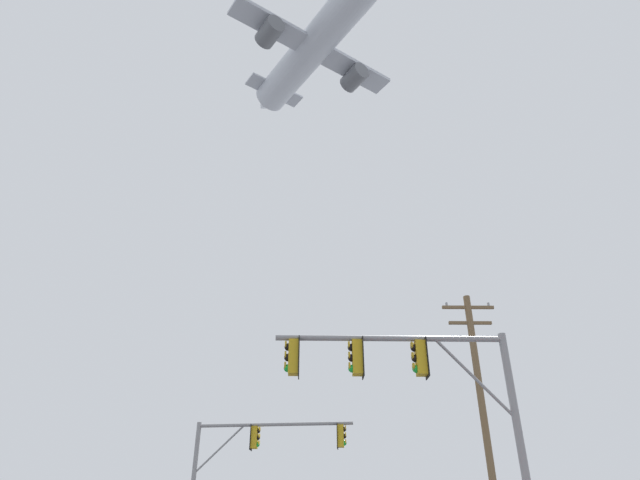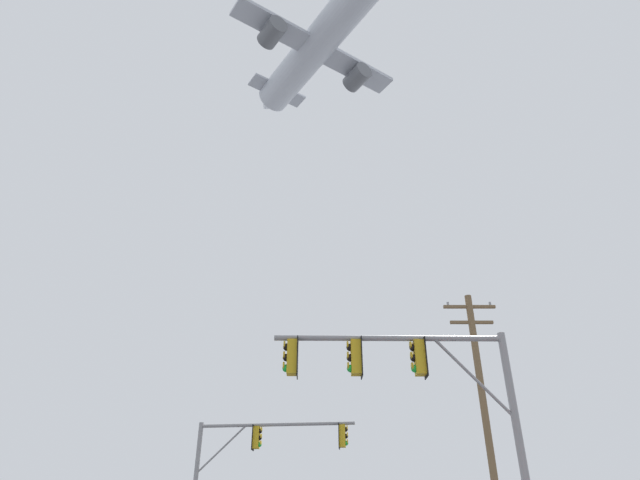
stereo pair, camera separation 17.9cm
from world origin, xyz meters
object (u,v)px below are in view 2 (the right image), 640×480
(signal_pole_near, at_px, (414,386))
(airplane, at_px, (318,42))
(signal_pole_far, at_px, (252,456))
(utility_pole, at_px, (483,415))

(signal_pole_near, distance_m, airplane, 56.18)
(airplane, bearing_deg, signal_pole_far, -98.28)
(signal_pole_near, bearing_deg, airplane, 94.72)
(signal_pole_near, relative_size, signal_pole_far, 0.91)
(signal_pole_far, height_order, utility_pole, utility_pole)
(signal_pole_far, xyz_separation_m, utility_pole, (9.19, -3.08, 1.08))
(signal_pole_near, bearing_deg, signal_pole_far, 116.22)
(signal_pole_near, xyz_separation_m, airplane, (-2.48, 29.96, 47.46))
(utility_pole, xyz_separation_m, airplane, (-6.39, 22.33, 46.70))
(airplane, bearing_deg, signal_pole_near, -85.28)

